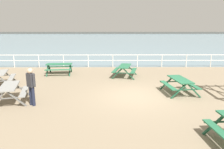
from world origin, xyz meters
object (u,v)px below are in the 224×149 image
Objects in this scene: picnic_table_near_left at (125,68)px; picnic_table_far_right at (180,82)px; picnic_table_mid_centre at (0,75)px; visitor at (31,84)px; picnic_table_seaward at (9,90)px; picnic_table_far_left at (59,66)px.

picnic_table_near_left is 1.06× the size of picnic_table_far_right.
picnic_table_mid_centre is at bearing 118.25° from picnic_table_near_left.
picnic_table_far_right is 1.17× the size of visitor.
picnic_table_seaward is (-8.17, -1.22, 0.00)m from picnic_table_far_right.
picnic_table_seaward is 1.28× the size of visitor.
picnic_table_far_left and picnic_table_far_right have the same top height.
picnic_table_far_left is (2.78, 2.93, 0.00)m from picnic_table_mid_centre.
visitor is at bearing -92.04° from picnic_table_far_left.
picnic_table_far_left is 1.15× the size of visitor.
picnic_table_mid_centre is 4.04m from picnic_table_far_left.
picnic_table_seaward is (-5.58, -5.01, 0.00)m from picnic_table_near_left.
picnic_table_far_right is at bearing -133.52° from picnic_table_near_left.
visitor is at bearing -154.45° from picnic_table_mid_centre.
picnic_table_far_right and picnic_table_seaward have the same top height.
picnic_table_mid_centre is 1.11× the size of picnic_table_far_right.
picnic_table_near_left is at bearing -63.37° from picnic_table_seaward.
picnic_table_far_left is at bearing 92.63° from picnic_table_near_left.
picnic_table_near_left is 0.96× the size of picnic_table_mid_centre.
picnic_table_mid_centre and picnic_table_seaward have the same top height.
picnic_table_near_left is 1.25× the size of visitor.
picnic_table_near_left is 7.50m from picnic_table_seaward.
picnic_table_seaward is at bearing 92.40° from picnic_table_far_right.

